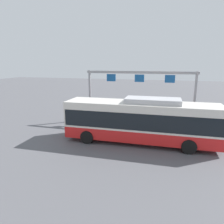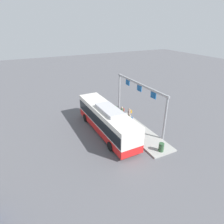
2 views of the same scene
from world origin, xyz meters
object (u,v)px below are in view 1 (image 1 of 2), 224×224
Objects in this scene: person_waiting_near at (107,118)px; person_waiting_far at (150,120)px; bus_main at (140,120)px; person_boarding at (122,117)px; trash_bin at (217,129)px; person_waiting_mid at (133,116)px.

person_waiting_near is 1.00× the size of person_waiting_far.
bus_main is 6.77× the size of person_boarding.
person_waiting_mid is at bearing -5.07° from trash_bin.
bus_main reaches higher than person_boarding.
person_waiting_near is 3.99m from person_waiting_far.
bus_main reaches higher than trash_bin.
bus_main is at bearing 28.62° from trash_bin.
trash_bin is (-5.96, -3.25, -1.20)m from bus_main.
bus_main is 4.65m from person_waiting_near.
bus_main is 6.77× the size of person_waiting_near.
trash_bin is at bearing 80.24° from person_waiting_mid.
person_waiting_mid is at bearing -73.16° from bus_main.
bus_main is at bearing -13.26° from person_waiting_far.
person_waiting_far reaches higher than person_waiting_near.
trash_bin is (-7.22, 0.64, -0.44)m from person_waiting_mid.
person_waiting_mid is at bearing 107.33° from person_boarding.
bus_main is 12.56× the size of trash_bin.
person_waiting_near is at bearing -70.78° from person_waiting_mid.
person_waiting_near is at bearing -93.47° from person_waiting_far.
person_boarding is at bearing -62.71° from person_waiting_mid.
person_waiting_near is 9.50m from trash_bin.
person_waiting_mid reaches higher than trash_bin.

